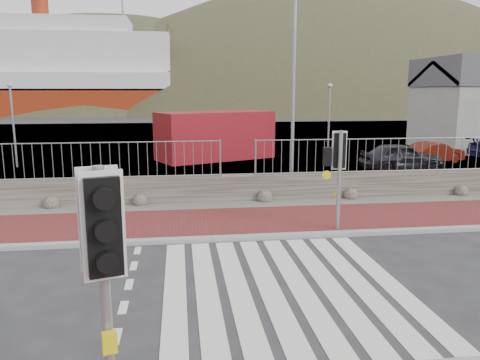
{
  "coord_description": "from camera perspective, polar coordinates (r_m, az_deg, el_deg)",
  "views": [
    {
      "loc": [
        -1.95,
        -8.35,
        3.76
      ],
      "look_at": [
        -0.47,
        3.0,
        1.56
      ],
      "focal_mm": 35.0,
      "sensor_mm": 36.0,
      "label": 1
    }
  ],
  "objects": [
    {
      "name": "ground",
      "position": [
        9.36,
        5.38,
        -12.85
      ],
      "size": [
        220.0,
        220.0,
        0.0
      ],
      "primitive_type": "plane",
      "color": "#28282B",
      "rests_on": "ground"
    },
    {
      "name": "sidewalk_far",
      "position": [
        13.52,
        1.16,
        -5.1
      ],
      "size": [
        40.0,
        3.0,
        0.08
      ],
      "primitive_type": "cube",
      "color": "maroon",
      "rests_on": "ground"
    },
    {
      "name": "kerb_far",
      "position": [
        12.1,
        2.23,
        -6.99
      ],
      "size": [
        40.0,
        0.25,
        0.12
      ],
      "primitive_type": "cube",
      "color": "gray",
      "rests_on": "ground"
    },
    {
      "name": "zebra_crossing",
      "position": [
        9.36,
        5.38,
        -12.82
      ],
      "size": [
        4.62,
        5.6,
        0.01
      ],
      "color": "silver",
      "rests_on": "ground"
    },
    {
      "name": "gravel_strip",
      "position": [
        15.43,
        0.05,
        -3.11
      ],
      "size": [
        40.0,
        1.5,
        0.06
      ],
      "primitive_type": "cube",
      "color": "#59544C",
      "rests_on": "ground"
    },
    {
      "name": "stone_wall",
      "position": [
        16.11,
        -0.32,
        -0.97
      ],
      "size": [
        40.0,
        0.6,
        0.9
      ],
      "primitive_type": "cube",
      "color": "#413C35",
      "rests_on": "ground"
    },
    {
      "name": "railing",
      "position": [
        15.74,
        -0.26,
        3.8
      ],
      "size": [
        18.07,
        0.07,
        1.22
      ],
      "color": "gray",
      "rests_on": "stone_wall"
    },
    {
      "name": "quay",
      "position": [
        36.49,
        -4.35,
        4.93
      ],
      "size": [
        120.0,
        40.0,
        0.5
      ],
      "primitive_type": "cube",
      "color": "#4C4C4F",
      "rests_on": "ground"
    },
    {
      "name": "water",
      "position": [
        71.37,
        -5.92,
        7.8
      ],
      "size": [
        220.0,
        50.0,
        0.05
      ],
      "primitive_type": "cube",
      "color": "#3F4C54",
      "rests_on": "ground"
    },
    {
      "name": "ferry",
      "position": [
        79.57,
        -24.5,
        11.07
      ],
      "size": [
        50.0,
        16.0,
        20.0
      ],
      "color": "maroon",
      "rests_on": "ground"
    },
    {
      "name": "hills_backdrop",
      "position": [
        100.29,
        -2.2,
        -4.64
      ],
      "size": [
        254.0,
        90.0,
        100.0
      ],
      "color": "#313721",
      "rests_on": "ground"
    },
    {
      "name": "traffic_signal_near",
      "position": [
        5.13,
        -16.41,
        -7.65
      ],
      "size": [
        0.49,
        0.37,
        3.01
      ],
      "rotation": [
        0.0,
        0.0,
        0.29
      ],
      "color": "gray",
      "rests_on": "ground"
    },
    {
      "name": "traffic_signal_far",
      "position": [
        12.55,
        11.94,
        2.49
      ],
      "size": [
        0.66,
        0.27,
        2.73
      ],
      "rotation": [
        0.0,
        0.0,
        3.05
      ],
      "color": "gray",
      "rests_on": "ground"
    },
    {
      "name": "streetlight",
      "position": [
        16.98,
        6.94,
        11.49
      ],
      "size": [
        1.5,
        0.26,
        7.04
      ],
      "rotation": [
        0.0,
        0.0,
        0.07
      ],
      "color": "gray",
      "rests_on": "ground"
    },
    {
      "name": "shipping_container",
      "position": [
        26.01,
        -3.05,
        5.44
      ],
      "size": [
        6.78,
        4.89,
        2.61
      ],
      "primitive_type": "cube",
      "rotation": [
        0.0,
        0.0,
        0.41
      ],
      "color": "maroon",
      "rests_on": "ground"
    },
    {
      "name": "car_a",
      "position": [
        23.57,
        19.06,
        2.72
      ],
      "size": [
        3.87,
        1.56,
        1.32
      ],
      "primitive_type": "imported",
      "rotation": [
        0.0,
        0.0,
        1.57
      ],
      "color": "black",
      "rests_on": "ground"
    },
    {
      "name": "car_b",
      "position": [
        26.5,
        22.55,
        3.1
      ],
      "size": [
        3.57,
        2.14,
        1.11
      ],
      "primitive_type": "imported",
      "rotation": [
        0.0,
        0.0,
        1.88
      ],
      "color": "#54150C",
      "rests_on": "ground"
    }
  ]
}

